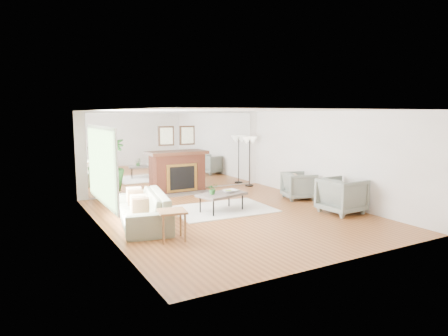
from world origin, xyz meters
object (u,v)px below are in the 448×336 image
fireplace (180,171)px  coffee_table (222,195)px  armchair_back (299,186)px  side_table (172,215)px  potted_ficus (108,167)px  armchair_front (342,195)px  floor_lamp (250,144)px  sofa (143,209)px

fireplace → coffee_table: size_ratio=1.57×
coffee_table → armchair_back: armchair_back is taller
side_table → potted_ficus: bearing=93.0°
fireplace → armchair_front: 5.00m
armchair_front → potted_ficus: bearing=45.0°
floor_lamp → sofa: bearing=-148.5°
fireplace → armchair_front: fireplace is taller
coffee_table → floor_lamp: 3.81m
side_table → potted_ficus: potted_ficus is taller
fireplace → side_table: fireplace is taller
sofa → armchair_front: 4.79m
potted_ficus → floor_lamp: bearing=-0.0°
coffee_table → armchair_front: 2.95m
sofa → floor_lamp: bearing=132.1°
coffee_table → armchair_back: size_ratio=1.54×
armchair_back → potted_ficus: size_ratio=0.47×
fireplace → potted_ficus: (-2.20, -0.16, 0.31)m
fireplace → potted_ficus: 2.22m
sofa → side_table: (0.15, -1.35, 0.14)m
side_table → potted_ficus: (-0.22, 4.16, 0.47)m
fireplace → armchair_back: fireplace is taller
coffee_table → armchair_front: armchair_front is taller
armchair_back → side_table: armchair_back is taller
fireplace → armchair_front: (2.46, -4.35, -0.22)m
armchair_back → potted_ficus: (-4.80, 2.41, 0.58)m
coffee_table → armchair_back: (2.67, 0.27, -0.04)m
sofa → armchair_front: armchair_front is taller
fireplace → potted_ficus: size_ratio=1.13×
sofa → armchair_back: bearing=105.5°
fireplace → sofa: 3.67m
armchair_front → side_table: (-4.43, 0.03, 0.06)m
armchair_front → sofa: bearing=70.2°
coffee_table → floor_lamp: floor_lamp is taller
potted_ficus → fireplace: bearing=4.1°
side_table → sofa: bearing=96.4°
potted_ficus → armchair_back: bearing=-26.6°
coffee_table → potted_ficus: 3.46m
fireplace → coffee_table: bearing=-91.4°
fireplace → side_table: 4.75m
fireplace → coffee_table: (-0.07, -2.83, -0.23)m
armchair_back → fireplace: bearing=62.7°
side_table → floor_lamp: 6.15m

